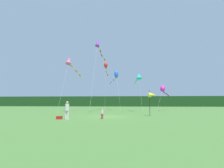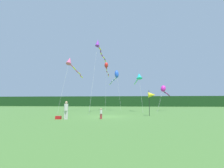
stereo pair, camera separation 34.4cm
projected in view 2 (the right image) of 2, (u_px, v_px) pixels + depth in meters
name	position (u px, v px, depth m)	size (l,w,h in m)	color
ground_plane	(107.00, 117.00, 19.86)	(120.00, 120.00, 0.00)	#477533
distant_treeline	(122.00, 101.00, 64.58)	(108.00, 2.84, 3.95)	#193D19
person_adult	(66.00, 109.00, 16.78)	(0.41, 0.41, 1.84)	silver
person_child	(101.00, 113.00, 17.19)	(0.24, 0.24, 1.11)	#B23338
cooler_box	(58.00, 118.00, 16.93)	(0.53, 0.41, 0.33)	red
banner_flag_pole	(152.00, 95.00, 20.92)	(0.90, 0.70, 3.25)	black
kite_rainbow	(71.00, 63.00, 30.42)	(1.41, 10.08, 10.09)	#B2B2B2
kite_magenta	(164.00, 89.00, 32.09)	(4.00, 7.07, 5.13)	#B2B2B2
kite_blue	(116.00, 75.00, 33.77)	(3.06, 6.24, 8.29)	#B2B2B2
kite_red	(107.00, 67.00, 36.33)	(0.87, 8.36, 10.39)	#B2B2B2
kite_purple	(99.00, 46.00, 28.74)	(1.09, 9.88, 12.65)	#B2B2B2
kite_cyan	(139.00, 77.00, 29.77)	(1.49, 5.63, 7.04)	#B2B2B2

